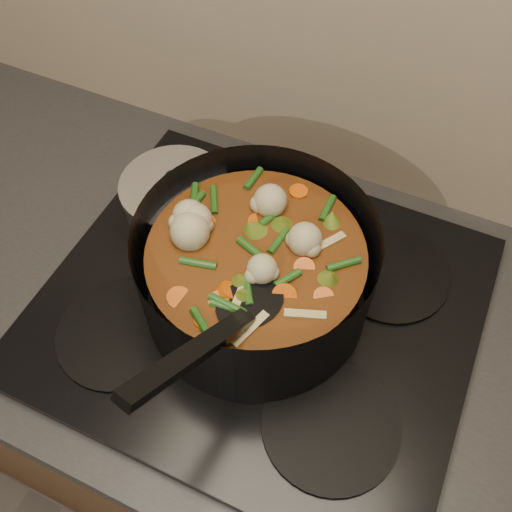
% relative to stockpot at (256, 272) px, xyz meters
% --- Properties ---
extents(counter, '(2.64, 0.64, 0.91)m').
position_rel_stockpot_xyz_m(counter, '(0.01, -0.00, -0.55)').
color(counter, brown).
rests_on(counter, ground).
extents(stovetop, '(0.62, 0.54, 0.03)m').
position_rel_stockpot_xyz_m(stovetop, '(0.01, -0.00, -0.08)').
color(stovetop, black).
rests_on(stovetop, counter).
extents(stockpot, '(0.42, 0.49, 0.24)m').
position_rel_stockpot_xyz_m(stockpot, '(0.00, 0.00, 0.00)').
color(stockpot, black).
rests_on(stockpot, stovetop).
extents(saucepan, '(0.16, 0.16, 0.13)m').
position_rel_stockpot_xyz_m(saucepan, '(-0.17, 0.07, -0.02)').
color(saucepan, silver).
rests_on(saucepan, stovetop).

